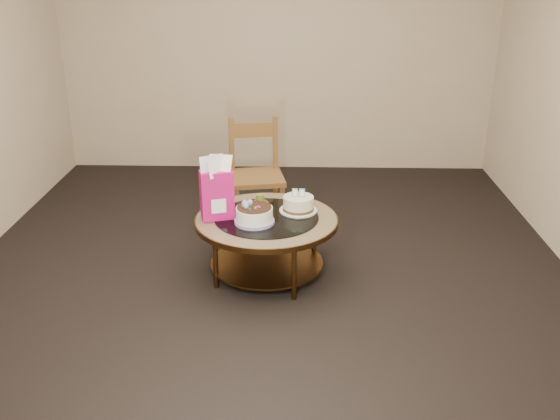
{
  "coord_description": "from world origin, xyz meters",
  "views": [
    {
      "loc": [
        0.21,
        -4.05,
        2.18
      ],
      "look_at": [
        0.1,
        0.02,
        0.51
      ],
      "focal_mm": 40.0,
      "sensor_mm": 36.0,
      "label": 1
    }
  ],
  "objects_px": {
    "decorated_cake": "(254,216)",
    "dining_chair": "(256,175)",
    "coffee_table": "(267,227)",
    "gift_bag": "(217,188)",
    "cream_cake": "(298,204)"
  },
  "relations": [
    {
      "from": "dining_chair",
      "to": "coffee_table",
      "type": "bearing_deg",
      "value": -91.77
    },
    {
      "from": "gift_bag",
      "to": "cream_cake",
      "type": "bearing_deg",
      "value": -2.4
    },
    {
      "from": "cream_cake",
      "to": "dining_chair",
      "type": "relative_size",
      "value": 0.29
    },
    {
      "from": "coffee_table",
      "to": "dining_chair",
      "type": "xyz_separation_m",
      "value": [
        -0.13,
        0.86,
        0.1
      ]
    },
    {
      "from": "decorated_cake",
      "to": "gift_bag",
      "type": "relative_size",
      "value": 0.62
    },
    {
      "from": "cream_cake",
      "to": "decorated_cake",
      "type": "bearing_deg",
      "value": -140.51
    },
    {
      "from": "coffee_table",
      "to": "decorated_cake",
      "type": "xyz_separation_m",
      "value": [
        -0.08,
        -0.1,
        0.13
      ]
    },
    {
      "from": "coffee_table",
      "to": "gift_bag",
      "type": "xyz_separation_m",
      "value": [
        -0.34,
        -0.02,
        0.3
      ]
    },
    {
      "from": "cream_cake",
      "to": "gift_bag",
      "type": "height_order",
      "value": "gift_bag"
    },
    {
      "from": "dining_chair",
      "to": "cream_cake",
      "type": "bearing_deg",
      "value": -74.68
    },
    {
      "from": "coffee_table",
      "to": "gift_bag",
      "type": "distance_m",
      "value": 0.46
    },
    {
      "from": "coffee_table",
      "to": "dining_chair",
      "type": "bearing_deg",
      "value": 98.51
    },
    {
      "from": "decorated_cake",
      "to": "dining_chair",
      "type": "height_order",
      "value": "dining_chair"
    },
    {
      "from": "cream_cake",
      "to": "gift_bag",
      "type": "distance_m",
      "value": 0.61
    },
    {
      "from": "cream_cake",
      "to": "gift_bag",
      "type": "relative_size",
      "value": 0.61
    }
  ]
}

